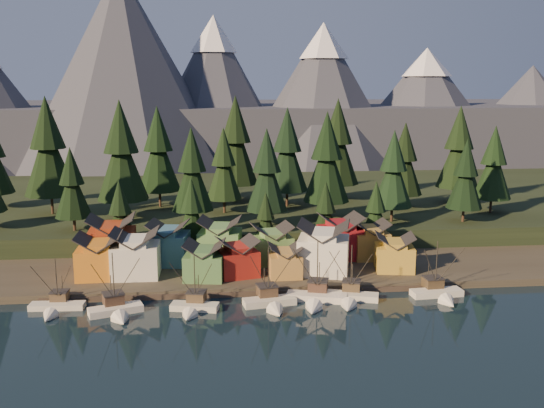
{
  "coord_description": "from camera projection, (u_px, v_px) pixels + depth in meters",
  "views": [
    {
      "loc": [
        -7.41,
        -96.24,
        40.22
      ],
      "look_at": [
        5.43,
        30.0,
        15.09
      ],
      "focal_mm": 40.0,
      "sensor_mm": 36.0,
      "label": 1
    }
  ],
  "objects": [
    {
      "name": "tree_hill_2",
      "position": [
        72.0,
        185.0,
        142.06
      ],
      "size": [
        8.58,
        8.58,
        19.98
      ],
      "color": "#332319",
      "rests_on": "hillside"
    },
    {
      "name": "tree_hill_10",
      "position": [
        337.0,
        145.0,
        179.14
      ],
      "size": [
        13.0,
        13.0,
        30.29
      ],
      "color": "#332319",
      "rests_on": "hillside"
    },
    {
      "name": "house_front_1",
      "position": [
        136.0,
        252.0,
        123.51
      ],
      "size": [
        9.44,
        9.07,
        9.68
      ],
      "rotation": [
        0.0,
        0.0,
        -0.01
      ],
      "color": "silver",
      "rests_on": "shore_strip"
    },
    {
      "name": "boat_6",
      "position": [
        440.0,
        286.0,
        115.7
      ],
      "size": [
        10.42,
        11.2,
        11.95
      ],
      "rotation": [
        0.0,
        0.0,
        0.08
      ],
      "color": "silver",
      "rests_on": "ground"
    },
    {
      "name": "house_back_3",
      "position": [
        272.0,
        243.0,
        132.93
      ],
      "size": [
        9.52,
        8.73,
        8.63
      ],
      "rotation": [
        0.0,
        0.0,
        0.15
      ],
      "color": "#5A894A",
      "rests_on": "shore_strip"
    },
    {
      "name": "tree_hill_14",
      "position": [
        459.0,
        150.0,
        174.91
      ],
      "size": [
        12.18,
        12.18,
        28.37
      ],
      "color": "#332319",
      "rests_on": "hillside"
    },
    {
      "name": "tree_hill_3",
      "position": [
        121.0,
        154.0,
        153.63
      ],
      "size": [
        13.14,
        13.14,
        30.61
      ],
      "color": "#332319",
      "rests_on": "hillside"
    },
    {
      "name": "house_front_2",
      "position": [
        205.0,
        259.0,
        122.08
      ],
      "size": [
        8.94,
        8.99,
        7.65
      ],
      "rotation": [
        0.0,
        0.0,
        -0.15
      ],
      "color": "#45743E",
      "rests_on": "shore_strip"
    },
    {
      "name": "tree_shore_1",
      "position": [
        192.0,
        213.0,
        138.1
      ],
      "size": [
        7.79,
        7.79,
        18.14
      ],
      "color": "#332319",
      "rests_on": "shore_strip"
    },
    {
      "name": "tree_hill_8",
      "position": [
        287.0,
        153.0,
        169.98
      ],
      "size": [
        12.04,
        12.04,
        28.06
      ],
      "color": "#332319",
      "rests_on": "hillside"
    },
    {
      "name": "tree_hill_5",
      "position": [
        192.0,
        172.0,
        146.33
      ],
      "size": [
        10.43,
        10.43,
        24.29
      ],
      "color": "#332319",
      "rests_on": "hillside"
    },
    {
      "name": "ground",
      "position": [
        258.0,
        326.0,
        102.47
      ],
      "size": [
        500.0,
        500.0,
        0.0
      ],
      "primitive_type": "plane",
      "color": "black",
      "rests_on": "ground"
    },
    {
      "name": "boat_2",
      "position": [
        193.0,
        300.0,
        108.62
      ],
      "size": [
        9.26,
        9.83,
        11.24
      ],
      "rotation": [
        0.0,
        0.0,
        -0.21
      ],
      "color": "beige",
      "rests_on": "ground"
    },
    {
      "name": "tree_shore_4",
      "position": [
        376.0,
        213.0,
        142.53
      ],
      "size": [
        7.12,
        7.12,
        16.6
      ],
      "color": "#332319",
      "rests_on": "shore_strip"
    },
    {
      "name": "house_back_1",
      "position": [
        169.0,
        242.0,
        132.15
      ],
      "size": [
        9.58,
        9.67,
        9.4
      ],
      "rotation": [
        0.0,
        0.0,
        -0.16
      ],
      "color": "#376583",
      "rests_on": "shore_strip"
    },
    {
      "name": "house_back_5",
      "position": [
        370.0,
        239.0,
        136.47
      ],
      "size": [
        7.64,
        7.74,
        8.54
      ],
      "rotation": [
        0.0,
        0.0,
        0.01
      ],
      "color": "olive",
      "rests_on": "shore_strip"
    },
    {
      "name": "house_back_4",
      "position": [
        340.0,
        235.0,
        136.73
      ],
      "size": [
        9.73,
        9.39,
        9.89
      ],
      "rotation": [
        0.0,
        0.0,
        0.08
      ],
      "color": "maroon",
      "rests_on": "shore_strip"
    },
    {
      "name": "tree_shore_3",
      "position": [
        325.0,
        213.0,
        141.32
      ],
      "size": [
        7.2,
        7.2,
        16.78
      ],
      "color": "#332319",
      "rests_on": "shore_strip"
    },
    {
      "name": "house_front_3",
      "position": [
        238.0,
        256.0,
        124.03
      ],
      "size": [
        9.3,
        9.04,
        7.85
      ],
      "rotation": [
        0.0,
        0.0,
        0.25
      ],
      "color": "maroon",
      "rests_on": "shore_strip"
    },
    {
      "name": "boat_5",
      "position": [
        350.0,
        290.0,
        113.87
      ],
      "size": [
        11.2,
        11.66,
        11.67
      ],
      "rotation": [
        0.0,
        0.0,
        -0.3
      ],
      "color": "beige",
      "rests_on": "ground"
    },
    {
      "name": "house_front_4",
      "position": [
        285.0,
        260.0,
        123.77
      ],
      "size": [
        6.52,
        7.03,
        6.63
      ],
      "rotation": [
        0.0,
        0.0,
        0.01
      ],
      "color": "#A97E3C",
      "rests_on": "shore_strip"
    },
    {
      "name": "boat_0",
      "position": [
        55.0,
        301.0,
        108.99
      ],
      "size": [
        10.18,
        11.01,
        10.42
      ],
      "rotation": [
        0.0,
        0.0,
        -0.05
      ],
      "color": "beige",
      "rests_on": "ground"
    },
    {
      "name": "house_front_5",
      "position": [
        323.0,
        247.0,
        125.51
      ],
      "size": [
        12.31,
        11.65,
        10.75
      ],
      "rotation": [
        0.0,
        0.0,
        -0.26
      ],
      "color": "silver",
      "rests_on": "shore_strip"
    },
    {
      "name": "hillside",
      "position": [
        235.0,
        205.0,
        189.72
      ],
      "size": [
        420.0,
        100.0,
        6.0
      ],
      "primitive_type": "cube",
      "color": "black",
      "rests_on": "ground"
    },
    {
      "name": "house_back_0",
      "position": [
        112.0,
        239.0,
        131.57
      ],
      "size": [
        10.29,
        9.92,
        10.73
      ],
      "rotation": [
        0.0,
        0.0,
        0.05
      ],
      "color": "maroon",
      "rests_on": "shore_strip"
    },
    {
      "name": "tree_hill_7",
      "position": [
        267.0,
        173.0,
        146.19
      ],
      "size": [
        10.32,
        10.32,
        24.05
      ],
      "color": "#332319",
      "rests_on": "hillside"
    },
    {
      "name": "mountain_ridge",
      "position": [
        216.0,
        113.0,
        305.44
      ],
      "size": [
        560.0,
        190.0,
        90.0
      ],
      "color": "#444758",
      "rests_on": "ground"
    },
    {
      "name": "tree_hill_17",
      "position": [
        493.0,
        165.0,
        162.15
      ],
      "size": [
        10.12,
        10.12,
        23.57
      ],
      "color": "#332319",
      "rests_on": "hillside"
    },
    {
      "name": "tree_hill_11",
      "position": [
        393.0,
        172.0,
        151.41
      ],
      "size": [
        9.97,
        9.97,
        23.22
      ],
      "color": "#332319",
      "rests_on": "hillside"
    },
    {
      "name": "tree_hill_1",
      "position": [
        48.0,
        150.0,
        159.37
      ],
      "size": [
        13.5,
        13.5,
        31.45
      ],
      "color": "#332319",
      "rests_on": "hillside"
    },
    {
      "name": "tree_hill_9",
      "position": [
        327.0,
        161.0,
        154.22
      ],
      "size": [
        11.88,
        11.88,
        27.68
      ],
      "color": "#332319",
      "rests_on": "hillside"
    },
    {
      "name": "tree_hill_4",
      "position": [
        158.0,
        152.0,
        169.29
      ],
      "size": [
        12.23,
        12.23,
        28.5
      ],
      "color": "#332319",
      "rests_on": "hillside"
    },
    {
      "name": "dock",
      "position": [
        251.0,
        291.0,
        118.48
      ],
      "size": [
        80.0,
        4.0,
        1.0
      ],
      "primitive_type": "cube",
      "color": "#3F342D",
      "rests_on": "ground"
    },
    {
      "name": "tree_shore_0",
      "position": [
        120.0,
        215.0,
        136.54
      ],
      "size": [
        7.69,
        7.69,
        17.91
      ],
      "color": "#332319",
      "rests_on": "shore_strip"
    },
    {
      "name": "boat_1",
      "position": [
        116.0,
        302.0,
        106.96
      ],
      "size": [
        10.24,
        10.85,
        12.26
      ],
      "rotation": [
        0.0,
        0.0,
        0.34
      ],
      "color": "silver",
      "rests_on": "ground"
    },
    {
      "name": "boat_3",
      "position": [
        271.0,
        294.0,
        110.98
      ],
      "size": [
        10.37,
        10.99,
        12.3
      ],
      "rotation": [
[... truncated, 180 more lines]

